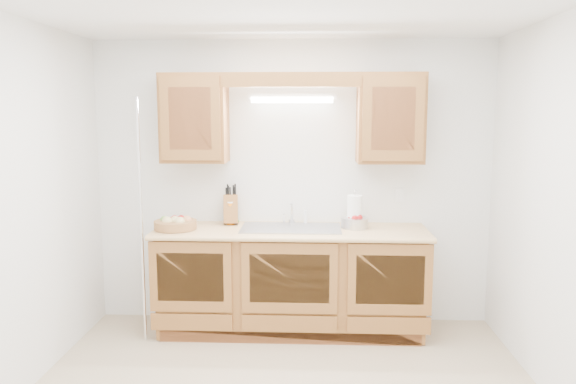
# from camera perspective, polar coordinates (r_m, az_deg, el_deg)

# --- Properties ---
(room) EXTENTS (3.52, 3.50, 2.50)m
(room) POSITION_cam_1_polar(r_m,az_deg,el_deg) (3.51, -0.46, -2.19)
(room) COLOR tan
(room) RESTS_ON ground
(base_cabinets) EXTENTS (2.20, 0.60, 0.86)m
(base_cabinets) POSITION_cam_1_polar(r_m,az_deg,el_deg) (4.87, 0.30, -9.04)
(base_cabinets) COLOR brown
(base_cabinets) RESTS_ON ground
(countertop) EXTENTS (2.30, 0.63, 0.04)m
(countertop) POSITION_cam_1_polar(r_m,az_deg,el_deg) (4.75, 0.30, -4.01)
(countertop) COLOR #DFB075
(countertop) RESTS_ON base_cabinets
(upper_cabinet_left) EXTENTS (0.55, 0.33, 0.75)m
(upper_cabinet_left) POSITION_cam_1_polar(r_m,az_deg,el_deg) (4.89, -9.46, 7.40)
(upper_cabinet_left) COLOR brown
(upper_cabinet_left) RESTS_ON room
(upper_cabinet_right) EXTENTS (0.55, 0.33, 0.75)m
(upper_cabinet_right) POSITION_cam_1_polar(r_m,az_deg,el_deg) (4.83, 10.35, 7.37)
(upper_cabinet_right) COLOR brown
(upper_cabinet_right) RESTS_ON room
(valance) EXTENTS (2.20, 0.05, 0.12)m
(valance) POSITION_cam_1_polar(r_m,az_deg,el_deg) (4.65, 0.31, 11.35)
(valance) COLOR brown
(valance) RESTS_ON room
(fluorescent_fixture) EXTENTS (0.76, 0.08, 0.08)m
(fluorescent_fixture) POSITION_cam_1_polar(r_m,az_deg,el_deg) (4.87, 0.42, 9.52)
(fluorescent_fixture) COLOR white
(fluorescent_fixture) RESTS_ON room
(sink) EXTENTS (0.84, 0.46, 0.36)m
(sink) POSITION_cam_1_polar(r_m,az_deg,el_deg) (4.78, 0.31, -4.57)
(sink) COLOR #9E9EA3
(sink) RESTS_ON countertop
(wire_shelf_pole) EXTENTS (0.03, 0.03, 2.00)m
(wire_shelf_pole) POSITION_cam_1_polar(r_m,az_deg,el_deg) (4.68, -14.68, -2.96)
(wire_shelf_pole) COLOR silver
(wire_shelf_pole) RESTS_ON ground
(outlet_plate) EXTENTS (0.08, 0.01, 0.12)m
(outlet_plate) POSITION_cam_1_polar(r_m,az_deg,el_deg) (5.06, 11.26, -0.31)
(outlet_plate) COLOR white
(outlet_plate) RESTS_ON room
(fruit_basket) EXTENTS (0.43, 0.43, 0.11)m
(fruit_basket) POSITION_cam_1_polar(r_m,az_deg,el_deg) (4.82, -11.37, -3.15)
(fruit_basket) COLOR #A87143
(fruit_basket) RESTS_ON countertop
(knife_block) EXTENTS (0.15, 0.22, 0.36)m
(knife_block) POSITION_cam_1_polar(r_m,az_deg,el_deg) (4.97, -5.84, -1.74)
(knife_block) COLOR brown
(knife_block) RESTS_ON countertop
(orange_canister) EXTENTS (0.09, 0.09, 0.20)m
(orange_canister) POSITION_cam_1_polar(r_m,az_deg,el_deg) (4.94, -5.89, -2.12)
(orange_canister) COLOR orange
(orange_canister) RESTS_ON countertop
(soap_bottle) EXTENTS (0.12, 0.12, 0.20)m
(soap_bottle) POSITION_cam_1_polar(r_m,az_deg,el_deg) (4.98, -5.83, -2.09)
(soap_bottle) COLOR blue
(soap_bottle) RESTS_ON countertop
(sponge) EXTENTS (0.13, 0.11, 0.02)m
(sponge) POSITION_cam_1_polar(r_m,az_deg,el_deg) (5.04, -5.74, -3.00)
(sponge) COLOR #CC333F
(sponge) RESTS_ON countertop
(paper_towel) EXTENTS (0.17, 0.17, 0.33)m
(paper_towel) POSITION_cam_1_polar(r_m,az_deg,el_deg) (4.82, 6.78, -1.99)
(paper_towel) COLOR silver
(paper_towel) RESTS_ON countertop
(apple_bowl) EXTENTS (0.24, 0.24, 0.12)m
(apple_bowl) POSITION_cam_1_polar(r_m,az_deg,el_deg) (4.81, 6.80, -3.03)
(apple_bowl) COLOR silver
(apple_bowl) RESTS_ON countertop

